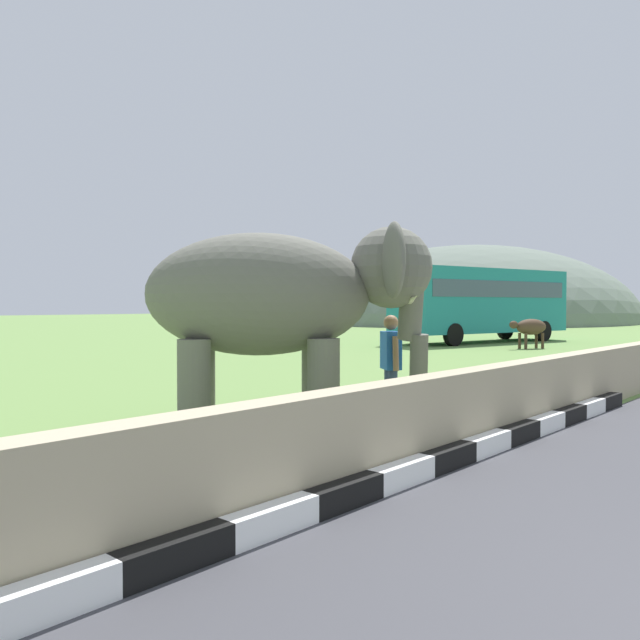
{
  "coord_description": "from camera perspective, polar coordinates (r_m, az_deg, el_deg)",
  "views": [
    {
      "loc": [
        -4.17,
        0.61,
        1.81
      ],
      "look_at": [
        2.35,
        6.46,
        1.6
      ],
      "focal_mm": 35.26,
      "sensor_mm": 36.0,
      "label": 1
    }
  ],
  "objects": [
    {
      "name": "cow_near",
      "position": [
        27.27,
        18.55,
        -0.65
      ],
      "size": [
        1.9,
        1.15,
        1.23
      ],
      "color": "#473323",
      "rests_on": "ground_plane"
    },
    {
      "name": "striped_curb",
      "position": [
        5.48,
        -0.89,
        -16.62
      ],
      "size": [
        16.2,
        0.2,
        0.24
      ],
      "color": "white",
      "rests_on": "ground_plane"
    },
    {
      "name": "person_handler",
      "position": [
        9.76,
        6.45,
        -3.83
      ],
      "size": [
        0.47,
        0.55,
        1.66
      ],
      "color": "navy",
      "rests_on": "ground_plane"
    },
    {
      "name": "hill_east",
      "position": [
        67.04,
        13.9,
        -0.19
      ],
      "size": [
        38.69,
        30.95,
        15.72
      ],
      "color": "slate",
      "rests_on": "ground_plane"
    },
    {
      "name": "elephant",
      "position": [
        8.76,
        -3.18,
        2.02
      ],
      "size": [
        3.88,
        3.78,
        2.92
      ],
      "color": "#646359",
      "rests_on": "ground_plane"
    },
    {
      "name": "bus_teal",
      "position": [
        31.22,
        14.47,
        1.85
      ],
      "size": [
        10.26,
        4.7,
        3.5
      ],
      "color": "teal",
      "rests_on": "ground_plane"
    },
    {
      "name": "barrier_parapet",
      "position": [
        7.38,
        9.99,
        -8.87
      ],
      "size": [
        28.0,
        0.36,
        1.0
      ],
      "primitive_type": "cube",
      "color": "tan",
      "rests_on": "ground_plane"
    }
  ]
}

